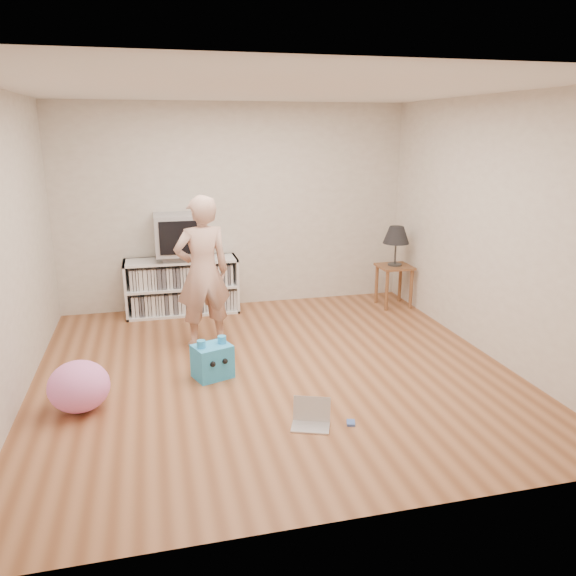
# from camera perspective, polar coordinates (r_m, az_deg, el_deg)

# --- Properties ---
(ground) EXTENTS (4.50, 4.50, 0.00)m
(ground) POSITION_cam_1_polar(r_m,az_deg,el_deg) (5.54, -1.47, -8.29)
(ground) COLOR brown
(ground) RESTS_ON ground
(walls) EXTENTS (4.52, 4.52, 2.60)m
(walls) POSITION_cam_1_polar(r_m,az_deg,el_deg) (5.15, -1.57, 5.03)
(walls) COLOR beige
(walls) RESTS_ON ground
(ceiling) EXTENTS (4.50, 4.50, 0.01)m
(ceiling) POSITION_cam_1_polar(r_m,az_deg,el_deg) (5.07, -1.68, 19.61)
(ceiling) COLOR white
(ceiling) RESTS_ON walls
(media_unit) EXTENTS (1.40, 0.45, 0.70)m
(media_unit) POSITION_cam_1_polar(r_m,az_deg,el_deg) (7.25, -10.71, 0.22)
(media_unit) COLOR white
(media_unit) RESTS_ON ground
(dvd_deck) EXTENTS (0.45, 0.35, 0.07)m
(dvd_deck) POSITION_cam_1_polar(r_m,az_deg,el_deg) (7.14, -10.86, 3.16)
(dvd_deck) COLOR gray
(dvd_deck) RESTS_ON media_unit
(crt_tv) EXTENTS (0.60, 0.53, 0.50)m
(crt_tv) POSITION_cam_1_polar(r_m,az_deg,el_deg) (7.08, -10.98, 5.41)
(crt_tv) COLOR #98989D
(crt_tv) RESTS_ON dvd_deck
(side_table) EXTENTS (0.42, 0.42, 0.55)m
(side_table) POSITION_cam_1_polar(r_m,az_deg,el_deg) (7.50, 10.73, 1.28)
(side_table) COLOR brown
(side_table) RESTS_ON ground
(table_lamp) EXTENTS (0.34, 0.34, 0.52)m
(table_lamp) POSITION_cam_1_polar(r_m,az_deg,el_deg) (7.39, 10.94, 5.22)
(table_lamp) COLOR #333333
(table_lamp) RESTS_ON side_table
(person) EXTENTS (0.65, 0.49, 1.63)m
(person) POSITION_cam_1_polar(r_m,az_deg,el_deg) (5.97, -8.67, 1.58)
(person) COLOR #CDA08C
(person) RESTS_ON ground
(laptop) EXTENTS (0.36, 0.33, 0.21)m
(laptop) POSITION_cam_1_polar(r_m,az_deg,el_deg) (4.58, 2.37, -13.04)
(laptop) COLOR silver
(laptop) RESTS_ON ground
(playing_cards) EXTENTS (0.09, 0.11, 0.02)m
(playing_cards) POSITION_cam_1_polar(r_m,az_deg,el_deg) (4.62, 6.40, -13.45)
(playing_cards) COLOR #4464B7
(playing_cards) RESTS_ON ground
(plush_blue) EXTENTS (0.41, 0.37, 0.39)m
(plush_blue) POSITION_cam_1_polar(r_m,az_deg,el_deg) (5.37, -7.68, -7.33)
(plush_blue) COLOR #2CA5EF
(plush_blue) RESTS_ON ground
(plush_pink) EXTENTS (0.63, 0.63, 0.43)m
(plush_pink) POSITION_cam_1_polar(r_m,az_deg,el_deg) (5.02, -20.47, -9.35)
(plush_pink) COLOR #FF81D7
(plush_pink) RESTS_ON ground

